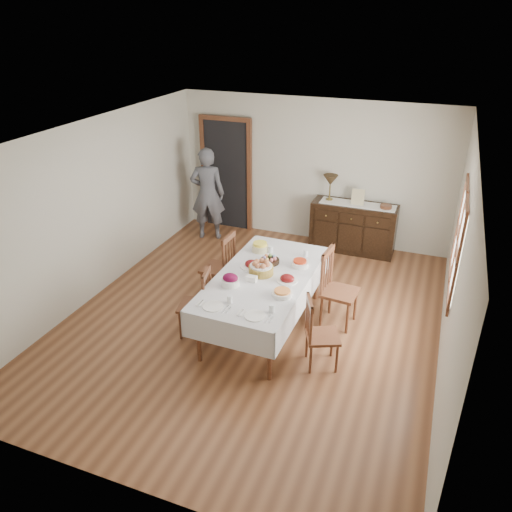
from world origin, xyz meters
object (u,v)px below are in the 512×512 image
(chair_left_near, at_px, (198,302))
(dining_table, at_px, (263,282))
(chair_left_far, at_px, (221,265))
(chair_right_far, at_px, (336,287))
(person, at_px, (207,191))
(table_lamp, at_px, (330,181))
(chair_right_near, at_px, (319,333))
(sideboard, at_px, (353,227))

(chair_left_near, bearing_deg, dining_table, 108.47)
(chair_left_near, height_order, chair_left_far, chair_left_far)
(chair_right_far, relative_size, person, 0.59)
(chair_left_far, xyz_separation_m, chair_right_far, (1.76, -0.07, 0.03))
(dining_table, height_order, chair_left_far, chair_left_far)
(person, distance_m, table_lamp, 2.25)
(chair_right_near, xyz_separation_m, sideboard, (-0.25, 3.38, -0.03))
(chair_left_near, xyz_separation_m, person, (-1.25, 2.91, 0.44))
(chair_right_far, xyz_separation_m, person, (-2.89, 1.99, 0.37))
(table_lamp, bearing_deg, chair_right_near, -78.09)
(chair_right_near, height_order, chair_right_far, chair_right_far)
(chair_right_far, relative_size, sideboard, 0.74)
(chair_left_near, height_order, table_lamp, table_lamp)
(chair_right_near, distance_m, chair_right_far, 1.00)
(dining_table, height_order, chair_right_near, chair_right_near)
(chair_right_near, distance_m, table_lamp, 3.57)
(dining_table, xyz_separation_m, chair_left_far, (-0.87, 0.53, -0.18))
(chair_left_near, distance_m, chair_right_near, 1.66)
(sideboard, bearing_deg, table_lamp, 176.37)
(chair_left_near, height_order, person, person)
(dining_table, distance_m, chair_right_near, 1.07)
(dining_table, relative_size, sideboard, 1.58)
(chair_left_near, xyz_separation_m, chair_right_near, (1.66, -0.08, -0.01))
(chair_left_far, height_order, person, person)
(chair_left_near, relative_size, chair_left_far, 0.92)
(chair_left_near, height_order, chair_right_far, chair_right_far)
(dining_table, bearing_deg, person, 130.41)
(chair_left_far, distance_m, chair_right_near, 2.07)
(chair_right_far, height_order, table_lamp, table_lamp)
(dining_table, distance_m, chair_right_far, 1.01)
(dining_table, bearing_deg, chair_left_near, -147.95)
(chair_left_near, bearing_deg, chair_right_far, 106.79)
(chair_left_near, distance_m, person, 3.19)
(chair_left_near, relative_size, person, 0.52)
(chair_left_far, bearing_deg, dining_table, 60.28)
(dining_table, distance_m, chair_left_near, 0.90)
(dining_table, distance_m, person, 3.18)
(chair_left_far, distance_m, chair_right_far, 1.76)
(dining_table, xyz_separation_m, sideboard, (0.66, 2.85, -0.26))
(dining_table, bearing_deg, chair_left_far, 149.72)
(chair_left_near, height_order, sideboard, chair_left_near)
(chair_left_near, height_order, chair_right_near, chair_left_near)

